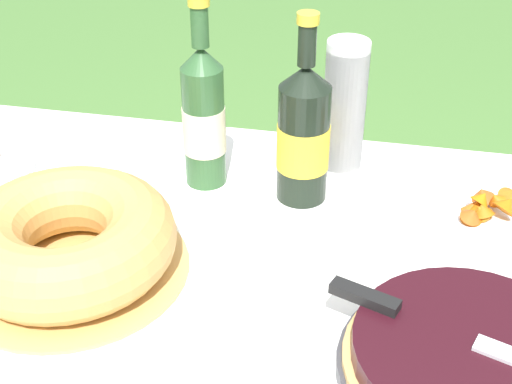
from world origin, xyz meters
name	(u,v)px	position (x,y,z in m)	size (l,w,h in m)	color
garden_table	(247,368)	(0.00, 0.00, 0.64)	(1.46, 1.09, 0.71)	#A87A47
tablecloth	(247,339)	(0.00, 0.00, 0.70)	(1.47, 1.10, 0.10)	white
berry_tart	(470,362)	(0.28, -0.03, 0.74)	(0.31, 0.31, 0.06)	#38383D
serving_knife	(451,331)	(0.25, -0.02, 0.78)	(0.36, 0.15, 0.01)	silver
bundt_cake	(67,241)	(-0.27, 0.07, 0.77)	(0.34, 0.34, 0.11)	tan
cup_stack	(344,109)	(0.08, 0.43, 0.83)	(0.07, 0.07, 0.24)	white
cider_bottle_green	(204,116)	(-0.15, 0.35, 0.84)	(0.07, 0.07, 0.33)	#2D562D
juice_bottle_red	(303,134)	(0.02, 0.33, 0.83)	(0.09, 0.09, 0.31)	black
snack_plate_left	(489,211)	(0.32, 0.33, 0.73)	(0.21, 0.21, 0.06)	white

